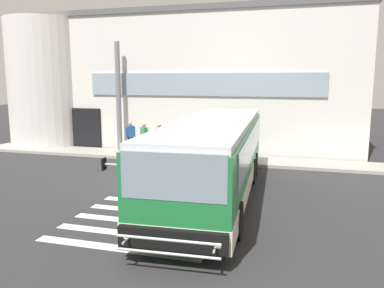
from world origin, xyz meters
TOP-DOWN VIEW (x-y plane):
  - ground_plane at (0.00, 0.00)m, footprint 80.00×90.00m
  - bay_paint_stripes at (2.00, -4.20)m, footprint 4.40×3.96m
  - terminal_building at (-0.68, 11.57)m, footprint 20.56×13.80m
  - boarding_curb at (0.00, 4.80)m, footprint 22.76×2.00m
  - entry_support_column at (-3.51, 5.40)m, footprint 0.28×0.28m
  - bus_main_foreground at (3.35, -1.28)m, footprint 3.19×11.13m
  - passenger_near_column at (-2.71, 5.09)m, footprint 0.40×0.49m
  - passenger_by_doorway at (-1.74, 4.70)m, footprint 0.53×0.37m
  - passenger_at_curb_edge at (-0.88, 4.63)m, footprint 0.50×0.52m

SIDE VIEW (x-z plane):
  - ground_plane at x=0.00m, z-range -0.02..0.00m
  - bay_paint_stripes at x=2.00m, z-range 0.00..0.01m
  - boarding_curb at x=0.00m, z-range 0.00..0.15m
  - passenger_near_column at x=-2.71m, z-range 0.24..1.92m
  - passenger_by_doorway at x=-1.74m, z-range 0.24..1.92m
  - passenger_at_curb_edge at x=-0.88m, z-range 0.28..1.95m
  - bus_main_foreground at x=3.35m, z-range -0.02..2.68m
  - entry_support_column at x=-3.51m, z-range 0.15..6.07m
  - terminal_building at x=-0.68m, z-range -0.01..7.87m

